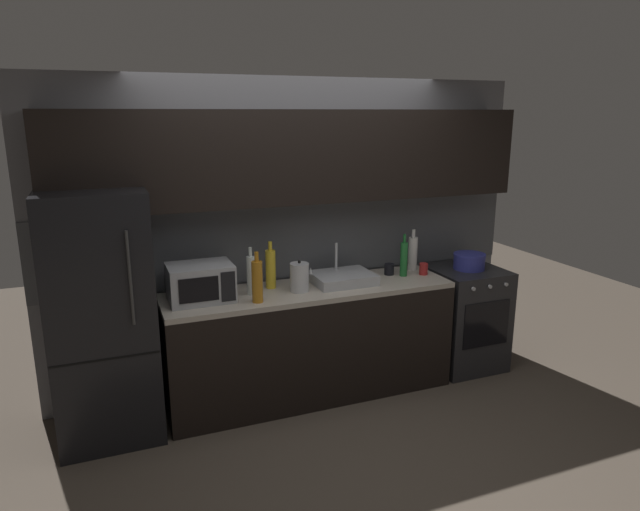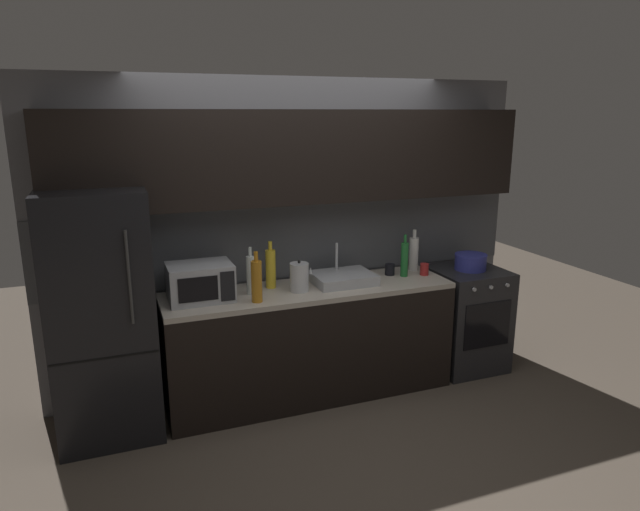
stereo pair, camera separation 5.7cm
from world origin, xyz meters
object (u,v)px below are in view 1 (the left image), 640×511
(refrigerator, at_px, (102,317))
(cooking_pot, at_px, (469,261))
(microwave, at_px, (200,282))
(wine_bottle_yellow, at_px, (271,268))
(oven_range, at_px, (465,317))
(wine_bottle_white, at_px, (413,253))
(kettle, at_px, (300,277))
(wine_bottle_clear, at_px, (251,275))
(wine_bottle_amber, at_px, (257,281))
(wine_bottle_green, at_px, (404,259))
(mug_red, at_px, (424,269))
(mug_dark, at_px, (389,269))

(refrigerator, distance_m, cooking_pot, 3.01)
(microwave, relative_size, wine_bottle_yellow, 1.24)
(refrigerator, distance_m, oven_range, 3.02)
(refrigerator, distance_m, wine_bottle_white, 2.55)
(kettle, xyz_separation_m, wine_bottle_clear, (-0.36, 0.06, 0.04))
(oven_range, height_order, wine_bottle_clear, wine_bottle_clear)
(wine_bottle_yellow, xyz_separation_m, wine_bottle_amber, (-0.19, -0.29, 0.00))
(refrigerator, xyz_separation_m, wine_bottle_white, (2.53, 0.16, 0.18))
(wine_bottle_green, bearing_deg, kettle, -176.00)
(kettle, height_order, mug_red, kettle)
(microwave, bearing_deg, wine_bottle_yellow, 10.38)
(wine_bottle_yellow, bearing_deg, wine_bottle_amber, -122.80)
(microwave, distance_m, wine_bottle_yellow, 0.57)
(mug_dark, bearing_deg, kettle, -170.45)
(kettle, height_order, wine_bottle_white, wine_bottle_white)
(wine_bottle_amber, height_order, wine_bottle_green, wine_bottle_amber)
(wine_bottle_amber, bearing_deg, kettle, 19.61)
(kettle, distance_m, wine_bottle_clear, 0.37)
(microwave, xyz_separation_m, wine_bottle_yellow, (0.56, 0.10, 0.02))
(wine_bottle_clear, xyz_separation_m, wine_bottle_white, (1.48, 0.15, -0.00))
(wine_bottle_amber, bearing_deg, wine_bottle_white, 12.82)
(wine_bottle_yellow, bearing_deg, wine_bottle_clear, -150.41)
(microwave, xyz_separation_m, wine_bottle_green, (1.68, 0.01, 0.01))
(wine_bottle_yellow, distance_m, mug_dark, 1.04)
(wine_bottle_clear, distance_m, mug_dark, 1.22)
(wine_bottle_clear, xyz_separation_m, mug_red, (1.49, -0.02, -0.10))
(wine_bottle_clear, xyz_separation_m, wine_bottle_amber, (-0.00, -0.19, 0.00))
(wine_bottle_amber, relative_size, wine_bottle_green, 1.05)
(oven_range, distance_m, kettle, 1.67)
(oven_range, distance_m, wine_bottle_white, 0.77)
(microwave, relative_size, wine_bottle_amber, 1.23)
(refrigerator, relative_size, wine_bottle_white, 4.89)
(microwave, distance_m, wine_bottle_green, 1.68)
(refrigerator, relative_size, microwave, 3.80)
(kettle, relative_size, mug_dark, 2.60)
(wine_bottle_clear, bearing_deg, wine_bottle_amber, -91.24)
(refrigerator, xyz_separation_m, wine_bottle_clear, (1.06, 0.02, 0.18))
(refrigerator, distance_m, kettle, 1.43)
(wine_bottle_yellow, relative_size, mug_dark, 3.95)
(wine_bottle_green, bearing_deg, refrigerator, -179.40)
(wine_bottle_amber, xyz_separation_m, mug_dark, (1.22, 0.27, -0.11))
(wine_bottle_white, xyz_separation_m, mug_dark, (-0.26, -0.06, -0.10))
(wine_bottle_yellow, height_order, wine_bottle_amber, wine_bottle_amber)
(wine_bottle_amber, bearing_deg, wine_bottle_clear, 88.76)
(oven_range, distance_m, cooking_pot, 0.52)
(microwave, xyz_separation_m, wine_bottle_white, (1.85, 0.15, 0.01))
(refrigerator, relative_size, wine_bottle_clear, 4.80)
(oven_range, height_order, cooking_pot, cooking_pot)
(wine_bottle_clear, distance_m, wine_bottle_amber, 0.19)
(microwave, distance_m, wine_bottle_clear, 0.38)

